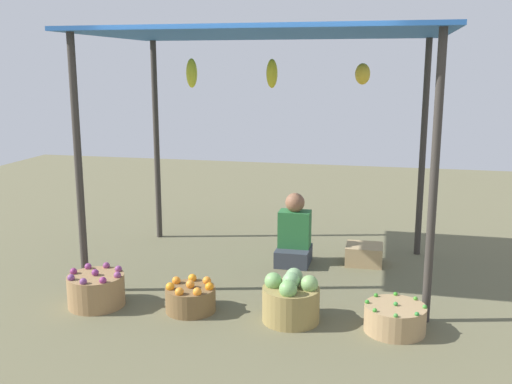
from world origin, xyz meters
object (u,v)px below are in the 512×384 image
object	(u,v)px
basket_purple_onions	(96,290)
wooden_crate_near_vendor	(364,254)
basket_cabbages	(291,300)
basket_green_chilies	(395,318)
vendor_person	(294,237)
basket_oranges	(191,298)

from	to	relation	value
basket_purple_onions	wooden_crate_near_vendor	bearing A→B (deg)	36.49
basket_cabbages	wooden_crate_near_vendor	xyz separation A→B (m)	(0.54, 1.64, -0.08)
basket_purple_onions	basket_green_chilies	size ratio (longest dim) A/B	1.02
vendor_person	basket_green_chilies	bearing A→B (deg)	-54.60
basket_oranges	basket_green_chilies	size ratio (longest dim) A/B	0.89
basket_oranges	basket_cabbages	distance (m)	0.90
basket_cabbages	basket_purple_onions	bearing A→B (deg)	-177.99
vendor_person	basket_oranges	size ratio (longest dim) A/B	1.76
vendor_person	basket_purple_onions	distance (m)	2.20
basket_purple_onions	basket_oranges	size ratio (longest dim) A/B	1.14
vendor_person	basket_cabbages	xyz separation A→B (m)	(0.22, -1.50, -0.11)
basket_purple_onions	basket_cabbages	distance (m)	1.77
basket_oranges	basket_cabbages	world-z (taller)	basket_cabbages
basket_oranges	wooden_crate_near_vendor	size ratio (longest dim) A/B	1.13
vendor_person	wooden_crate_near_vendor	bearing A→B (deg)	10.53
basket_purple_onions	basket_cabbages	xyz separation A→B (m)	(1.76, 0.06, 0.04)
wooden_crate_near_vendor	basket_green_chilies	bearing A→B (deg)	-78.92
basket_oranges	basket_cabbages	bearing A→B (deg)	-0.85
basket_purple_onions	basket_cabbages	world-z (taller)	basket_cabbages
basket_cabbages	basket_oranges	bearing A→B (deg)	179.15
basket_purple_onions	basket_cabbages	size ratio (longest dim) A/B	1.04
vendor_person	basket_oranges	distance (m)	1.65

